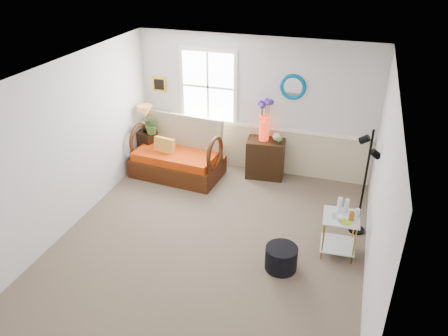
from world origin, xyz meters
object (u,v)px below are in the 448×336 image
(loveseat, at_px, (177,149))
(lamp_stand, at_px, (149,147))
(ottoman, at_px, (281,258))
(side_table, at_px, (339,235))
(cabinet, at_px, (265,158))
(floor_lamp, at_px, (364,183))

(loveseat, xyz_separation_m, lamp_stand, (-0.74, 0.32, -0.20))
(ottoman, bearing_deg, side_table, 39.27)
(lamp_stand, bearing_deg, loveseat, -23.01)
(cabinet, bearing_deg, side_table, -57.27)
(cabinet, distance_m, side_table, 2.48)
(cabinet, bearing_deg, loveseat, -168.75)
(ottoman, bearing_deg, cabinet, 107.89)
(loveseat, relative_size, lamp_stand, 2.40)
(ottoman, bearing_deg, loveseat, 139.84)
(lamp_stand, xyz_separation_m, side_table, (3.89, -1.79, -0.03))
(floor_lamp, height_order, ottoman, floor_lamp)
(loveseat, xyz_separation_m, cabinet, (1.62, 0.48, -0.17))
(floor_lamp, bearing_deg, cabinet, 151.90)
(side_table, xyz_separation_m, ottoman, (-0.71, -0.58, -0.14))
(cabinet, height_order, floor_lamp, floor_lamp)
(loveseat, relative_size, side_table, 2.63)
(side_table, xyz_separation_m, floor_lamp, (0.26, 0.65, 0.55))
(lamp_stand, bearing_deg, floor_lamp, -15.37)
(loveseat, relative_size, cabinet, 2.22)
(loveseat, relative_size, ottoman, 3.70)
(cabinet, distance_m, ottoman, 2.67)
(floor_lamp, bearing_deg, lamp_stand, 172.68)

